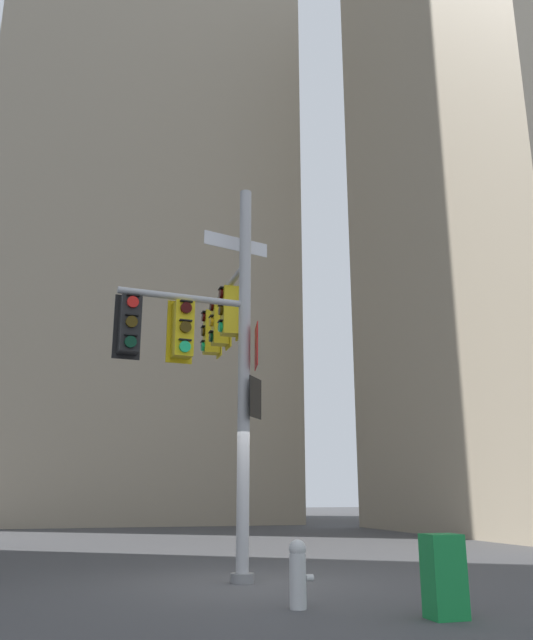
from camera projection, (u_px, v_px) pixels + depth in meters
ground at (242, 583)px, 10.67m from camera, size 120.00×120.00×0.00m
building_mid_block at (144, 133)px, 42.73m from camera, size 16.27×16.27×49.50m
signal_pole_assembly at (214, 340)px, 12.42m from camera, size 2.95×3.87×7.16m
fire_hydrant at (298, 572)px, 8.38m from camera, size 0.33×0.23×0.86m
newspaper_box at (444, 576)px, 7.72m from camera, size 0.45×0.36×0.97m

